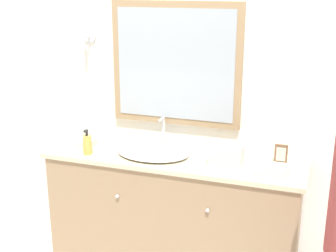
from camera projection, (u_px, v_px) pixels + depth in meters
name	position (u px, v px, depth m)	size (l,w,h in m)	color
wall_back	(187.00, 92.00, 3.21)	(8.00, 0.18, 2.55)	white
vanity_counter	(174.00, 218.00, 3.20)	(1.71, 0.52, 0.91)	#937556
sink_basin	(154.00, 151.00, 3.08)	(0.48, 0.41, 0.21)	white
soap_bottle	(87.00, 144.00, 3.08)	(0.06, 0.06, 0.17)	gold
appliance_box	(226.00, 155.00, 2.91)	(0.21, 0.11, 0.13)	#BCBCC1
picture_frame	(281.00, 154.00, 2.92)	(0.08, 0.01, 0.12)	brown
hand_towel_near_sink	(82.00, 143.00, 3.23)	(0.17, 0.11, 0.05)	silver
hand_towel_far_corner	(273.00, 170.00, 2.77)	(0.18, 0.13, 0.05)	silver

